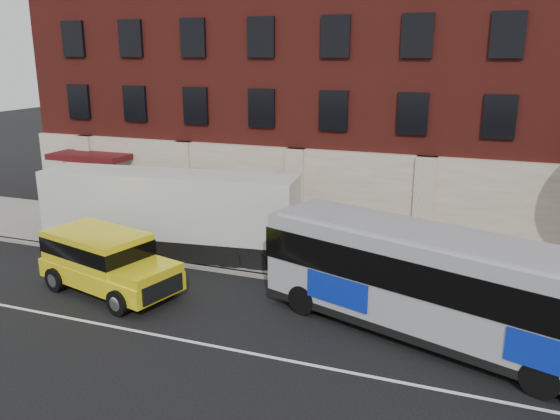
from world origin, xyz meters
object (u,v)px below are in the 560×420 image
at_px(yellow_suv, 104,258).
at_px(shipping_container, 169,215).
at_px(sign_pole, 71,218).
at_px(city_bus, 455,287).

relative_size(yellow_suv, shipping_container, 0.53).
relative_size(sign_pole, shipping_container, 0.22).
bearing_deg(city_bus, shipping_container, 162.07).
xyz_separation_m(yellow_suv, shipping_container, (0.27, 4.12, 0.54)).
height_order(sign_pole, shipping_container, shipping_container).
bearing_deg(sign_pole, shipping_container, 10.40).
distance_m(city_bus, yellow_suv, 12.23).
bearing_deg(yellow_suv, city_bus, 1.17).
bearing_deg(yellow_suv, sign_pole, 142.20).
height_order(city_bus, yellow_suv, city_bus).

